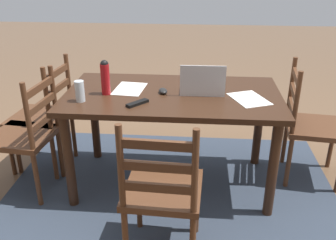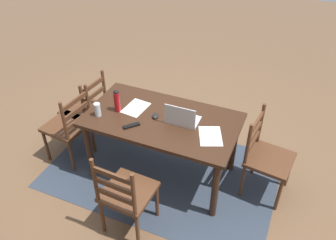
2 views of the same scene
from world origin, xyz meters
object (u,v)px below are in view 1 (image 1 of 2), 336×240
tv_remote (137,103)px  drinking_glass (80,91)px  water_bottle (105,77)px  dining_table (173,106)px  computer_mouse (163,91)px  chair_far_head (162,192)px  chair_right_near (44,117)px  chair_right_far (26,136)px  chair_left_near (310,125)px  laptop (202,86)px

tv_remote → drinking_glass: bearing=-142.5°
water_bottle → dining_table: bearing=-173.1°
dining_table → computer_mouse: (0.07, 0.01, 0.12)m
dining_table → water_bottle: water_bottle is taller
chair_far_head → tv_remote: chair_far_head is taller
chair_right_near → tv_remote: bearing=154.4°
chair_far_head → chair_right_near: (1.07, -0.97, 0.00)m
chair_far_head → computer_mouse: size_ratio=9.50×
chair_right_far → water_bottle: (-0.60, -0.12, 0.43)m
drinking_glass → dining_table: bearing=-161.1°
chair_left_near → dining_table: bearing=9.4°
dining_table → tv_remote: 0.35m
chair_left_near → water_bottle: bearing=8.6°
dining_table → chair_right_far: bearing=9.4°
water_bottle → computer_mouse: water_bottle is taller
chair_far_head → chair_right_near: bearing=-42.2°
chair_right_near → drinking_glass: 0.70m
chair_far_head → computer_mouse: chair_far_head is taller
chair_left_near → water_bottle: (1.55, 0.24, 0.43)m
chair_left_near → drinking_glass: chair_left_near is taller
laptop → water_bottle: size_ratio=1.28×
drinking_glass → tv_remote: bearing=176.0°
chair_left_near → chair_right_near: same height
drinking_glass → computer_mouse: bearing=-159.6°
chair_far_head → water_bottle: 0.98m
chair_right_near → drinking_glass: (-0.45, 0.38, 0.38)m
chair_right_near → laptop: bearing=173.0°
laptop → tv_remote: 0.51m
laptop → computer_mouse: laptop is taller
dining_table → chair_far_head: chair_far_head is taller
chair_right_near → laptop: 1.35m
dining_table → chair_right_far: chair_right_far is taller
chair_far_head → water_bottle: bearing=-57.4°
chair_right_near → drinking_glass: size_ratio=6.49×
laptop → computer_mouse: (0.28, 0.02, -0.04)m
dining_table → chair_left_near: chair_left_near is taller
chair_left_near → chair_far_head: size_ratio=1.00×
dining_table → chair_right_far: (1.07, 0.18, -0.20)m
chair_right_near → water_bottle: water_bottle is taller
chair_left_near → laptop: bearing=11.1°
chair_right_far → tv_remote: size_ratio=5.59×
chair_right_far → chair_far_head: bearing=149.7°
chair_far_head → dining_table: bearing=-90.1°
water_bottle → drinking_glass: (0.14, 0.15, -0.06)m
chair_right_far → laptop: (-1.29, -0.19, 0.36)m
chair_right_near → tv_remote: chair_right_near is taller
water_bottle → drinking_glass: bearing=47.1°
chair_right_near → water_bottle: (-0.60, 0.23, 0.43)m
computer_mouse → dining_table: bearing=170.0°
chair_far_head → water_bottle: size_ratio=3.76×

